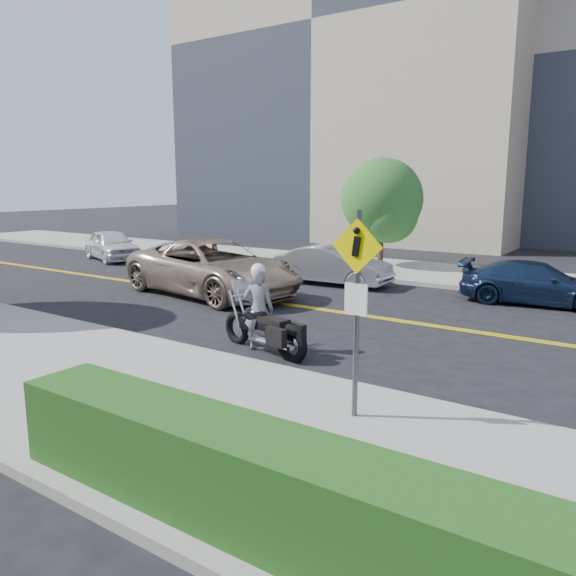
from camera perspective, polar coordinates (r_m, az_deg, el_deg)
The scene contains 13 objects.
ground_plane at distance 15.77m, azimuth 3.90°, elevation -2.26°, with size 120.00×120.00×0.00m, color black.
sidewalk_near at distance 10.27m, azimuth -18.22°, elevation -9.49°, with size 60.00×5.00×0.15m, color #9E9B91.
sidewalk_far at distance 22.43m, azimuth 13.70°, elevation 1.52°, with size 60.00×5.00×0.15m, color #9E9B91.
building_left at distance 40.49m, azimuth 8.12°, elevation 23.37°, with size 22.00×14.00×25.00m, color tan.
hedge at distance 5.20m, azimuth 9.21°, elevation -22.97°, with size 9.00×0.90×1.00m, color #235619.
pedestrian_sign at distance 7.96m, azimuth 6.99°, elevation -0.70°, with size 0.78×0.08×3.00m.
motorcyclist at distance 11.86m, azimuth -3.00°, elevation -1.96°, with size 0.76×0.66×1.87m.
motorcycle at distance 11.77m, azimuth -2.48°, elevation -3.00°, with size 2.43×0.74×1.48m, color black, non-canonical shape.
suv at distance 17.93m, azimuth -7.62°, elevation 2.07°, with size 2.90×6.28×1.75m, color tan.
parked_car_white at distance 27.17m, azimuth -17.47°, elevation 4.19°, with size 1.63×4.06×1.38m, color white.
parked_car_silver at distance 19.68m, azimuth 4.61°, elevation 2.32°, with size 1.43×4.11×1.35m, color #A1A3A9.
parked_car_blue at distance 17.97m, azimuth 23.86°, elevation 0.46°, with size 1.74×4.28×1.24m, color #162844.
tree_far_a at distance 23.36m, azimuth 9.53°, elevation 8.90°, with size 3.31×3.31×4.53m.
Camera 1 is at (7.78, -13.25, 3.52)m, focal length 35.00 mm.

